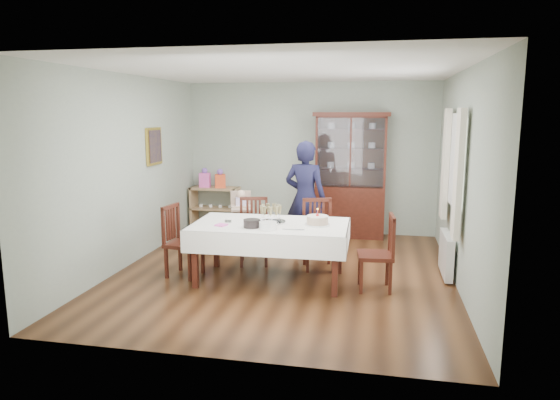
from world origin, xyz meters
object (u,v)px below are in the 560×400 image
(chair_end_right, at_px, (376,268))
(woman, at_px, (305,199))
(gift_bag_pink, at_px, (205,179))
(gift_bag_orange, at_px, (220,179))
(chair_far_left, at_px, (254,244))
(china_cabinet, at_px, (351,173))
(birthday_cake, at_px, (317,221))
(chair_far_right, at_px, (318,248))
(sideboard, at_px, (215,208))
(chair_end_left, at_px, (183,255))
(high_chair, at_px, (242,227))
(dining_table, at_px, (270,252))
(champagne_tray, at_px, (271,217))

(chair_end_right, bearing_deg, woman, -146.75)
(gift_bag_pink, relative_size, gift_bag_orange, 1.03)
(chair_far_left, height_order, gift_bag_orange, gift_bag_orange)
(china_cabinet, height_order, chair_far_left, china_cabinet)
(birthday_cake, bearing_deg, chair_far_right, 95.38)
(sideboard, height_order, chair_end_left, chair_end_left)
(sideboard, height_order, high_chair, high_chair)
(chair_end_left, bearing_deg, woman, -39.61)
(china_cabinet, relative_size, gift_bag_pink, 6.02)
(sideboard, bearing_deg, chair_far_left, -57.36)
(birthday_cake, bearing_deg, sideboard, 130.97)
(chair_far_left, height_order, gift_bag_pink, gift_bag_pink)
(dining_table, xyz_separation_m, chair_end_left, (-1.19, -0.05, -0.10))
(china_cabinet, height_order, sideboard, china_cabinet)
(woman, distance_m, high_chair, 1.13)
(chair_far_right, distance_m, champagne_tray, 0.98)
(chair_end_left, relative_size, champagne_tray, 2.47)
(birthday_cake, height_order, gift_bag_orange, gift_bag_orange)
(china_cabinet, xyz_separation_m, champagne_tray, (-0.87, -2.54, -0.29))
(woman, relative_size, gift_bag_pink, 4.87)
(china_cabinet, relative_size, chair_end_right, 2.31)
(china_cabinet, height_order, champagne_tray, china_cabinet)
(high_chair, relative_size, gift_bag_orange, 2.80)
(chair_end_right, height_order, gift_bag_pink, gift_bag_pink)
(china_cabinet, distance_m, gift_bag_pink, 2.69)
(chair_far_right, relative_size, woman, 0.55)
(china_cabinet, xyz_separation_m, high_chair, (-1.62, -1.30, -0.74))
(high_chair, height_order, birthday_cake, birthday_cake)
(chair_far_right, height_order, woman, woman)
(sideboard, height_order, gift_bag_pink, gift_bag_pink)
(chair_far_right, xyz_separation_m, chair_end_right, (0.81, -0.73, -0.01))
(chair_far_right, xyz_separation_m, high_chair, (-1.30, 0.65, 0.09))
(dining_table, xyz_separation_m, high_chair, (-0.75, 1.30, -0.00))
(sideboard, distance_m, chair_end_right, 4.03)
(gift_bag_orange, bearing_deg, woman, -36.60)
(champagne_tray, distance_m, gift_bag_pink, 3.13)
(dining_table, xyz_separation_m, sideboard, (-1.64, 2.62, 0.02))
(high_chair, bearing_deg, chair_far_right, -46.12)
(chair_end_left, distance_m, woman, 2.05)
(china_cabinet, xyz_separation_m, sideboard, (-2.50, 0.02, -0.72))
(woman, distance_m, birthday_cake, 1.29)
(chair_far_left, bearing_deg, gift_bag_pink, 112.85)
(chair_far_right, relative_size, high_chair, 0.99)
(high_chair, bearing_deg, sideboard, 104.18)
(chair_end_left, bearing_deg, chair_end_right, -82.63)
(dining_table, bearing_deg, woman, 78.26)
(woman, bearing_deg, chair_end_left, 51.86)
(sideboard, xyz_separation_m, chair_end_right, (3.00, -2.70, -0.12))
(chair_end_right, bearing_deg, chair_far_right, -137.84)
(champagne_tray, bearing_deg, chair_end_left, -175.08)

